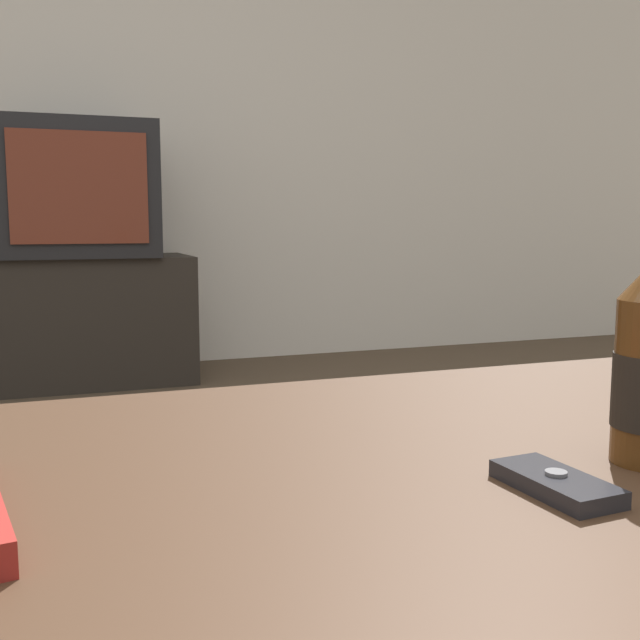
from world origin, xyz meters
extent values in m
cube|color=silver|center=(0.00, 3.02, 1.30)|extent=(8.00, 0.05, 2.60)
cube|color=#422B1C|center=(0.00, 0.00, 0.43)|extent=(1.40, 0.81, 0.04)
cube|color=#28231E|center=(-0.09, 2.70, 0.26)|extent=(0.89, 0.49, 0.52)
cube|color=black|center=(-0.09, 2.70, 0.79)|extent=(0.61, 0.54, 0.53)
cube|color=maroon|center=(-0.09, 2.43, 0.79)|extent=(0.50, 0.01, 0.42)
cube|color=#232328|center=(0.15, -0.06, 0.46)|extent=(0.06, 0.11, 0.01)
cylinder|color=slate|center=(0.15, -0.06, 0.47)|extent=(0.02, 0.02, 0.00)
camera|label=1|loc=(-0.22, -0.53, 0.66)|focal=42.00mm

